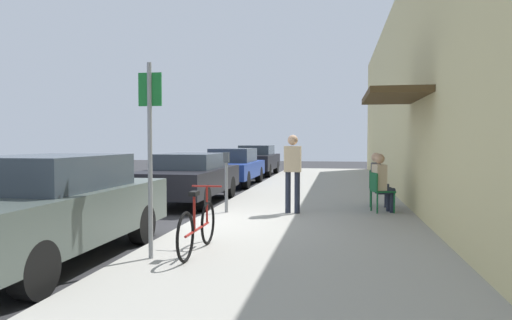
# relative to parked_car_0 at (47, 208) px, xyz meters

# --- Properties ---
(ground_plane) EXTENTS (60.00, 60.00, 0.00)m
(ground_plane) POSITION_rel_parked_car_0_xyz_m (1.10, 2.85, -0.77)
(ground_plane) COLOR #2D2D30
(sidewalk_slab) EXTENTS (4.50, 32.00, 0.12)m
(sidewalk_slab) POSITION_rel_parked_car_0_xyz_m (3.35, 4.85, -0.71)
(sidewalk_slab) COLOR #9E9B93
(sidewalk_slab) RESTS_ON ground_plane
(building_facade) EXTENTS (1.40, 32.00, 5.90)m
(building_facade) POSITION_rel_parked_car_0_xyz_m (5.75, 4.85, 2.18)
(building_facade) COLOR beige
(building_facade) RESTS_ON ground_plane
(parked_car_0) EXTENTS (1.80, 4.40, 1.49)m
(parked_car_0) POSITION_rel_parked_car_0_xyz_m (0.00, 0.00, 0.00)
(parked_car_0) COLOR #47514C
(parked_car_0) RESTS_ON ground_plane
(parked_car_1) EXTENTS (1.80, 4.40, 1.35)m
(parked_car_1) POSITION_rel_parked_car_0_xyz_m (0.00, 6.25, -0.05)
(parked_car_1) COLOR black
(parked_car_1) RESTS_ON ground_plane
(parked_car_2) EXTENTS (1.80, 4.40, 1.40)m
(parked_car_2) POSITION_rel_parked_car_0_xyz_m (0.00, 11.46, -0.05)
(parked_car_2) COLOR navy
(parked_car_2) RESTS_ON ground_plane
(parked_car_3) EXTENTS (1.80, 4.40, 1.47)m
(parked_car_3) POSITION_rel_parked_car_0_xyz_m (-0.00, 16.73, -0.00)
(parked_car_3) COLOR black
(parked_car_3) RESTS_ON ground_plane
(parking_meter) EXTENTS (0.12, 0.10, 1.32)m
(parking_meter) POSITION_rel_parked_car_0_xyz_m (1.55, 4.08, 0.12)
(parking_meter) COLOR slate
(parking_meter) RESTS_ON sidewalk_slab
(street_sign) EXTENTS (0.32, 0.06, 2.60)m
(street_sign) POSITION_rel_parked_car_0_xyz_m (1.50, 0.03, 0.87)
(street_sign) COLOR gray
(street_sign) RESTS_ON sidewalk_slab
(bicycle_0) EXTENTS (0.46, 1.71, 0.90)m
(bicycle_0) POSITION_rel_parked_car_0_xyz_m (2.02, 0.44, -0.29)
(bicycle_0) COLOR black
(bicycle_0) RESTS_ON sidewalk_slab
(cafe_chair_0) EXTENTS (0.54, 0.54, 0.87)m
(cafe_chair_0) POSITION_rel_parked_car_0_xyz_m (4.86, 4.69, -0.14)
(cafe_chair_0) COLOR #14592D
(cafe_chair_0) RESTS_ON sidewalk_slab
(seated_patron_0) EXTENTS (0.50, 0.45, 1.29)m
(seated_patron_0) POSITION_rel_parked_car_0_xyz_m (4.92, 4.71, 0.05)
(seated_patron_0) COLOR #232838
(seated_patron_0) RESTS_ON sidewalk_slab
(cafe_chair_1) EXTENTS (0.49, 0.49, 0.87)m
(cafe_chair_1) POSITION_rel_parked_car_0_xyz_m (4.86, 5.60, -0.14)
(cafe_chair_1) COLOR #14592D
(cafe_chair_1) RESTS_ON sidewalk_slab
(seated_patron_1) EXTENTS (0.46, 0.40, 1.29)m
(seated_patron_1) POSITION_rel_parked_car_0_xyz_m (4.92, 5.59, 0.05)
(seated_patron_1) COLOR #232838
(seated_patron_1) RESTS_ON sidewalk_slab
(pedestrian_standing) EXTENTS (0.36, 0.22, 1.70)m
(pedestrian_standing) POSITION_rel_parked_car_0_xyz_m (2.99, 4.21, 0.35)
(pedestrian_standing) COLOR #232838
(pedestrian_standing) RESTS_ON sidewalk_slab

